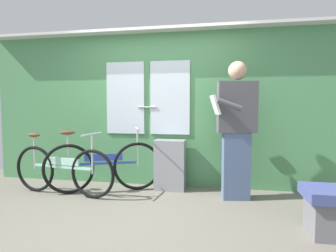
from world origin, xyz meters
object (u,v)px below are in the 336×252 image
Objects in this scene: passenger_reading_newspaper at (236,127)px; trash_bin_by_wall at (170,165)px; bicycle_leaning_behind at (103,166)px; bicycle_near_door at (62,169)px.

trash_bin_by_wall is at bearing -25.13° from passenger_reading_newspaper.
trash_bin_by_wall is (0.91, 0.30, -0.01)m from bicycle_leaning_behind.
bicycle_leaning_behind reaches higher than trash_bin_by_wall.
passenger_reading_newspaper is at bearing 14.43° from bicycle_near_door.
passenger_reading_newspaper is 1.11m from trash_bin_by_wall.
bicycle_near_door reaches higher than trash_bin_by_wall.
bicycle_leaning_behind is (0.50, 0.22, 0.02)m from bicycle_near_door.
passenger_reading_newspaper is 2.46× the size of trash_bin_by_wall.
passenger_reading_newspaper is at bearing -20.80° from bicycle_leaning_behind.
bicycle_leaning_behind is at bearing -7.75° from passenger_reading_newspaper.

